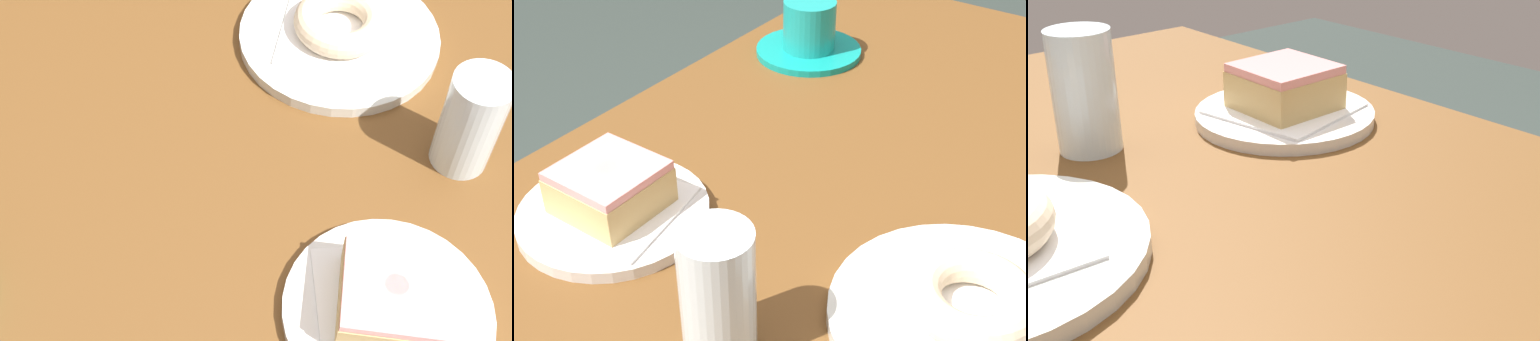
# 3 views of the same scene
# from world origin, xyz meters

# --- Properties ---
(table) EXTENTS (1.19, 0.69, 0.77)m
(table) POSITION_xyz_m (0.00, 0.00, 0.69)
(table) COLOR brown
(table) RESTS_ON ground_plane
(plate_glazed_square) EXTENTS (0.19, 0.19, 0.01)m
(plate_glazed_square) POSITION_xyz_m (-0.15, 0.18, 0.78)
(plate_glazed_square) COLOR silver
(plate_glazed_square) RESTS_ON table
(napkin_glazed_square) EXTENTS (0.15, 0.15, 0.00)m
(napkin_glazed_square) POSITION_xyz_m (-0.15, 0.18, 0.79)
(napkin_glazed_square) COLOR white
(napkin_glazed_square) RESTS_ON plate_glazed_square
(donut_glazed_square) EXTENTS (0.09, 0.09, 0.05)m
(donut_glazed_square) POSITION_xyz_m (-0.15, 0.18, 0.81)
(donut_glazed_square) COLOR tan
(donut_glazed_square) RESTS_ON napkin_glazed_square
(water_glass) EXTENTS (0.06, 0.06, 0.12)m
(water_glass) POSITION_xyz_m (-0.22, -0.01, 0.83)
(water_glass) COLOR silver
(water_glass) RESTS_ON table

